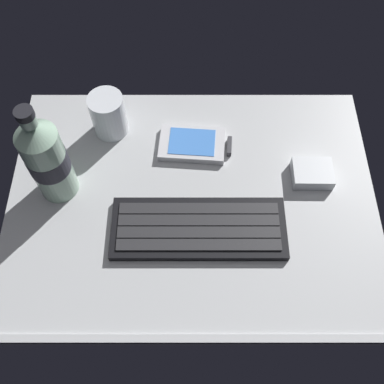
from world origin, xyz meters
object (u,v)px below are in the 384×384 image
at_px(keyboard, 199,228).
at_px(juice_cup, 109,116).
at_px(handheld_device, 195,144).
at_px(charger_block, 312,173).
at_px(water_bottle, 46,159).

distance_m(keyboard, juice_cup, 0.27).
distance_m(handheld_device, charger_block, 0.22).
distance_m(juice_cup, charger_block, 0.38).
relative_size(keyboard, handheld_device, 2.20).
distance_m(juice_cup, water_bottle, 0.16).
bearing_deg(water_bottle, handheld_device, 20.19).
relative_size(keyboard, juice_cup, 3.42).
distance_m(water_bottle, charger_block, 0.45).
xyz_separation_m(keyboard, water_bottle, (-0.24, 0.08, 0.08)).
xyz_separation_m(handheld_device, juice_cup, (-0.16, 0.04, 0.03)).
bearing_deg(charger_block, juice_cup, 163.63).
relative_size(handheld_device, juice_cup, 1.55).
bearing_deg(juice_cup, handheld_device, -14.19).
height_order(juice_cup, water_bottle, water_bottle).
bearing_deg(handheld_device, water_bottle, -159.81).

